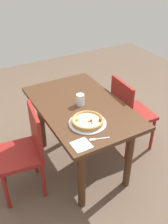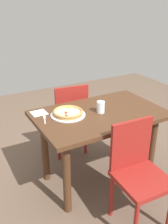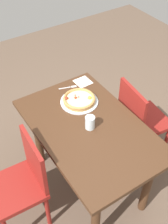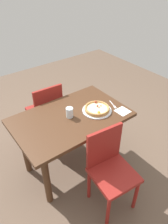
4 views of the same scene
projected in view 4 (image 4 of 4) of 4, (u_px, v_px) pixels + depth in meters
name	position (u px, v px, depth m)	size (l,w,h in m)	color
ground_plane	(73.00, 164.00, 2.70)	(6.00, 6.00, 0.00)	brown
dining_table	(71.00, 126.00, 2.32)	(1.22, 0.77, 0.77)	#472B19
chair_near	(46.00, 111.00, 2.80)	(0.42, 0.42, 0.89)	maroon
chair_far	(110.00, 167.00, 2.04)	(0.44, 0.44, 0.89)	maroon
plate	(97.00, 110.00, 2.32)	(0.32, 0.32, 0.01)	silver
pizza	(97.00, 108.00, 2.31)	(0.28, 0.28, 0.05)	#B78447
fork	(113.00, 105.00, 2.41)	(0.07, 0.16, 0.00)	silver
drinking_glass	(69.00, 112.00, 2.21)	(0.08, 0.08, 0.11)	silver
napkin	(123.00, 111.00, 2.32)	(0.14, 0.14, 0.00)	white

